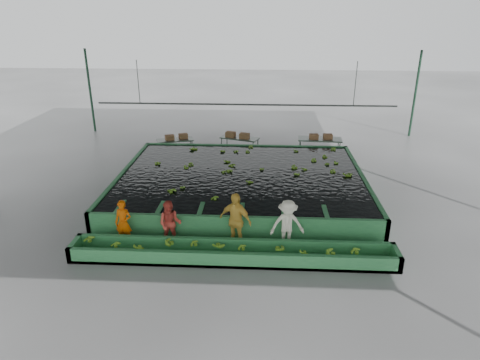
# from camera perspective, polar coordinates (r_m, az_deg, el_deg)

# --- Properties ---
(ground) EXTENTS (80.00, 80.00, 0.00)m
(ground) POSITION_cam_1_polar(r_m,az_deg,el_deg) (16.53, -0.10, -3.86)
(ground) COLOR slate
(ground) RESTS_ON ground
(shed_roof) EXTENTS (20.00, 22.00, 0.04)m
(shed_roof) POSITION_cam_1_polar(r_m,az_deg,el_deg) (15.04, -0.11, 13.54)
(shed_roof) COLOR gray
(shed_roof) RESTS_ON shed_posts
(shed_posts) EXTENTS (20.00, 22.00, 5.00)m
(shed_posts) POSITION_cam_1_polar(r_m,az_deg,el_deg) (15.61, -0.10, 4.42)
(shed_posts) COLOR #1D402B
(shed_posts) RESTS_ON ground
(flotation_tank) EXTENTS (10.00, 8.00, 0.90)m
(flotation_tank) POSITION_cam_1_polar(r_m,az_deg,el_deg) (17.72, 0.18, -0.44)
(flotation_tank) COLOR #318044
(flotation_tank) RESTS_ON ground
(tank_water) EXTENTS (9.70, 7.70, 0.00)m
(tank_water) POSITION_cam_1_polar(r_m,az_deg,el_deg) (17.57, 0.18, 0.77)
(tank_water) COLOR black
(tank_water) RESTS_ON flotation_tank
(sorting_trough) EXTENTS (10.00, 1.00, 0.50)m
(sorting_trough) POSITION_cam_1_polar(r_m,az_deg,el_deg) (13.26, -1.00, -9.68)
(sorting_trough) COLOR #318044
(sorting_trough) RESTS_ON ground
(cableway_rail) EXTENTS (0.08, 0.08, 14.00)m
(cableway_rail) POSITION_cam_1_polar(r_m,az_deg,el_deg) (20.31, 0.71, 10.03)
(cableway_rail) COLOR #59605B
(cableway_rail) RESTS_ON shed_roof
(rail_hanger_left) EXTENTS (0.04, 0.04, 2.00)m
(rail_hanger_left) POSITION_cam_1_polar(r_m,az_deg,el_deg) (20.95, -13.42, 12.60)
(rail_hanger_left) COLOR #59605B
(rail_hanger_left) RESTS_ON shed_roof
(rail_hanger_right) EXTENTS (0.04, 0.04, 2.00)m
(rail_hanger_right) POSITION_cam_1_polar(r_m,az_deg,el_deg) (20.54, 15.14, 12.26)
(rail_hanger_right) COLOR #59605B
(rail_hanger_right) RESTS_ON shed_roof
(worker_a) EXTENTS (0.60, 0.43, 1.53)m
(worker_a) POSITION_cam_1_polar(r_m,az_deg,el_deg) (14.37, -15.28, -5.50)
(worker_a) COLOR #D55306
(worker_a) RESTS_ON ground
(worker_b) EXTENTS (0.77, 0.60, 1.54)m
(worker_b) POSITION_cam_1_polar(r_m,az_deg,el_deg) (13.97, -9.29, -5.76)
(worker_b) COLOR #C63F32
(worker_b) RESTS_ON ground
(worker_c) EXTENTS (1.20, 0.87, 1.89)m
(worker_c) POSITION_cam_1_polar(r_m,az_deg,el_deg) (13.61, -0.63, -5.43)
(worker_c) COLOR #EABF44
(worker_c) RESTS_ON ground
(worker_d) EXTENTS (1.16, 0.77, 1.68)m
(worker_d) POSITION_cam_1_polar(r_m,az_deg,el_deg) (13.66, 6.32, -5.96)
(worker_d) COLOR white
(worker_d) RESTS_ON ground
(packing_table_left) EXTENTS (2.00, 1.27, 0.85)m
(packing_table_left) POSITION_cam_1_polar(r_m,az_deg,el_deg) (22.70, -8.60, 4.35)
(packing_table_left) COLOR #59605B
(packing_table_left) RESTS_ON ground
(packing_table_mid) EXTENTS (2.13, 1.42, 0.90)m
(packing_table_mid) POSITION_cam_1_polar(r_m,az_deg,el_deg) (22.62, -0.04, 4.61)
(packing_table_mid) COLOR #59605B
(packing_table_mid) RESTS_ON ground
(packing_table_right) EXTENTS (2.25, 1.03, 1.00)m
(packing_table_right) POSITION_cam_1_polar(r_m,az_deg,el_deg) (22.47, 10.52, 4.24)
(packing_table_right) COLOR #59605B
(packing_table_right) RESTS_ON ground
(box_stack_left) EXTENTS (1.20, 0.76, 0.25)m
(box_stack_left) POSITION_cam_1_polar(r_m,az_deg,el_deg) (22.62, -8.45, 5.42)
(box_stack_left) COLOR brown
(box_stack_left) RESTS_ON packing_table_left
(box_stack_mid) EXTENTS (1.31, 0.72, 0.27)m
(box_stack_mid) POSITION_cam_1_polar(r_m,az_deg,el_deg) (22.45, -0.34, 5.67)
(box_stack_mid) COLOR brown
(box_stack_mid) RESTS_ON packing_table_mid
(box_stack_right) EXTENTS (1.17, 0.39, 0.25)m
(box_stack_right) POSITION_cam_1_polar(r_m,az_deg,el_deg) (22.28, 10.71, 5.42)
(box_stack_right) COLOR brown
(box_stack_right) RESTS_ON packing_table_right
(floating_bananas) EXTENTS (8.75, 5.96, 0.12)m
(floating_bananas) POSITION_cam_1_polar(r_m,az_deg,el_deg) (18.32, 0.31, 1.67)
(floating_bananas) COLOR #619C21
(floating_bananas) RESTS_ON tank_water
(trough_bananas) EXTENTS (8.30, 0.55, 0.11)m
(trough_bananas) POSITION_cam_1_polar(r_m,az_deg,el_deg) (13.18, -1.00, -9.12)
(trough_bananas) COLOR #619C21
(trough_bananas) RESTS_ON sorting_trough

